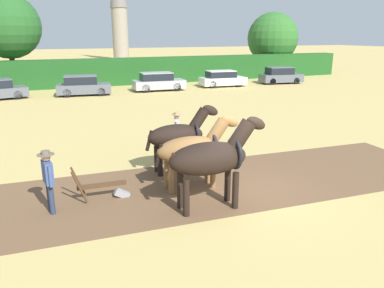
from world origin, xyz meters
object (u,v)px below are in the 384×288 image
at_px(tree_center_right, 273,38).
at_px(parked_car_center_right, 222,79).
at_px(plow, 107,189).
at_px(farmer_beside_team, 177,129).
at_px(parked_car_center, 158,82).
at_px(draft_horse_lead_right, 194,149).
at_px(tree_center, 8,26).
at_px(farmer_at_plow, 48,177).
at_px(draft_horse_trail_left, 179,136).
at_px(parked_car_right, 281,76).
at_px(draft_horse_lead_left, 212,158).
at_px(parked_car_center_left, 83,86).

xyz_separation_m(tree_center_right, parked_car_center_right, (-10.89, -8.00, -3.45)).
height_order(plow, farmer_beside_team, farmer_beside_team).
bearing_deg(parked_car_center, draft_horse_lead_right, -101.70).
distance_m(tree_center, draft_horse_lead_right, 28.04).
relative_size(farmer_at_plow, parked_car_center_right, 0.41).
bearing_deg(draft_horse_lead_right, parked_car_center, 78.78).
xyz_separation_m(draft_horse_trail_left, farmer_at_plow, (-4.34, -1.60, -0.26)).
relative_size(tree_center_right, draft_horse_lead_right, 2.55).
xyz_separation_m(tree_center, parked_car_right, (23.64, -6.97, -4.52)).
bearing_deg(draft_horse_trail_left, parked_car_center, 77.92).
bearing_deg(draft_horse_trail_left, plow, -150.65).
distance_m(draft_horse_lead_left, draft_horse_trail_left, 3.03).
relative_size(tree_center_right, parked_car_center_left, 1.67).
xyz_separation_m(tree_center_right, draft_horse_lead_left, (-22.78, -29.97, -2.70)).
bearing_deg(parked_car_right, parked_car_center, -171.32).
relative_size(draft_horse_trail_left, parked_car_center_right, 0.63).
relative_size(draft_horse_lead_left, draft_horse_trail_left, 1.09).
relative_size(tree_center, farmer_beside_team, 4.87).
distance_m(draft_horse_trail_left, parked_car_center_right, 22.26).
bearing_deg(parked_car_center_right, tree_center_right, 41.20).
distance_m(plow, parked_car_right, 28.81).
bearing_deg(tree_center_right, parked_car_center_left, -160.79).
relative_size(tree_center_right, draft_horse_lead_left, 2.44).
relative_size(tree_center, parked_car_right, 1.90).
bearing_deg(draft_horse_lead_left, parked_car_center_left, 95.47).
bearing_deg(tree_center, parked_car_center, -31.29).
xyz_separation_m(tree_center_right, plow, (-25.36, -28.26, -3.83)).
xyz_separation_m(tree_center, parked_car_center_left, (5.01, -6.83, -4.54)).
height_order(draft_horse_trail_left, parked_car_right, draft_horse_trail_left).
distance_m(farmer_beside_team, parked_car_right, 23.85).
relative_size(farmer_beside_team, parked_car_center_right, 0.39).
relative_size(farmer_beside_team, parked_car_center, 0.37).
distance_m(farmer_beside_team, parked_car_center, 17.36).
distance_m(draft_horse_lead_right, draft_horse_trail_left, 1.51).
relative_size(draft_horse_lead_right, farmer_beside_team, 1.69).
height_order(tree_center, plow, tree_center).
relative_size(plow, parked_car_center_left, 0.39).
xyz_separation_m(draft_horse_lead_left, parked_car_right, (18.15, 21.72, -0.70)).
relative_size(draft_horse_trail_left, farmer_beside_team, 1.62).
distance_m(farmer_at_plow, parked_car_center_left, 20.76).
relative_size(draft_horse_lead_left, parked_car_right, 0.69).
height_order(draft_horse_lead_right, parked_car_right, draft_horse_lead_right).
xyz_separation_m(farmer_at_plow, parked_car_center_left, (3.63, 20.44, -0.29)).
xyz_separation_m(draft_horse_lead_right, parked_car_right, (18.04, 20.21, -0.50)).
bearing_deg(farmer_beside_team, draft_horse_lead_left, -81.27).
bearing_deg(parked_car_center_right, draft_horse_lead_left, -113.54).
bearing_deg(plow, draft_horse_lead_right, -0.00).
bearing_deg(tree_center, draft_horse_lead_right, -78.35).
relative_size(draft_horse_lead_left, parked_car_center_right, 0.68).
relative_size(draft_horse_lead_left, plow, 1.77).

